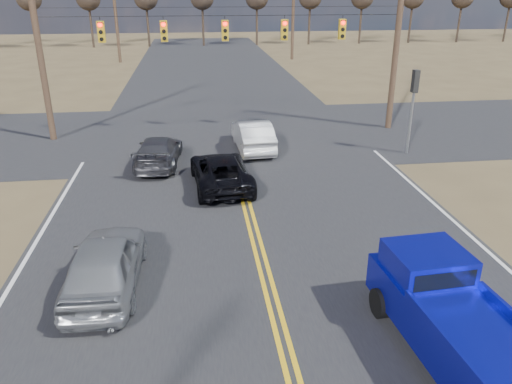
{
  "coord_description": "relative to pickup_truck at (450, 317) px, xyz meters",
  "views": [
    {
      "loc": [
        -1.74,
        -7.98,
        7.41
      ],
      "look_at": [
        0.04,
        6.09,
        1.5
      ],
      "focal_mm": 35.0,
      "sensor_mm": 36.0,
      "label": 1
    }
  ],
  "objects": [
    {
      "name": "dgrey_car_queue",
      "position": [
        -6.81,
        13.15,
        -0.28
      ],
      "size": [
        2.15,
        4.53,
        1.28
      ],
      "primitive_type": "imported",
      "rotation": [
        0.0,
        0.0,
        3.06
      ],
      "color": "#39393F",
      "rests_on": "ground"
    },
    {
      "name": "road_main",
      "position": [
        -3.44,
        9.84,
        -0.92
      ],
      "size": [
        14.0,
        120.0,
        0.02
      ],
      "primitive_type": "cube",
      "color": "#28282B",
      "rests_on": "ground"
    },
    {
      "name": "black_suv",
      "position": [
        -4.24,
        10.28,
        -0.28
      ],
      "size": [
        2.48,
        4.76,
        1.28
      ],
      "primitive_type": "imported",
      "rotation": [
        0.0,
        0.0,
        3.22
      ],
      "color": "black",
      "rests_on": "ground"
    },
    {
      "name": "utility_poles",
      "position": [
        -3.44,
        16.84,
        4.31
      ],
      "size": [
        19.6,
        58.32,
        10.0
      ],
      "color": "#473323",
      "rests_on": "ground"
    },
    {
      "name": "pickup_truck",
      "position": [
        0.0,
        0.0,
        0.0
      ],
      "size": [
        2.28,
        5.14,
        1.89
      ],
      "rotation": [
        0.0,
        0.0,
        0.07
      ],
      "color": "black",
      "rests_on": "ground"
    },
    {
      "name": "signal_gantry",
      "position": [
        -2.94,
        17.63,
        4.15
      ],
      "size": [
        19.6,
        4.83,
        10.0
      ],
      "color": "#473323",
      "rests_on": "ground"
    },
    {
      "name": "treeline",
      "position": [
        -3.44,
        26.8,
        4.79
      ],
      "size": [
        87.0,
        117.8,
        7.4
      ],
      "color": "#33261C",
      "rests_on": "ground"
    },
    {
      "name": "white_car_queue",
      "position": [
        -2.42,
        14.88,
        -0.19
      ],
      "size": [
        1.75,
        4.5,
        1.46
      ],
      "primitive_type": "imported",
      "rotation": [
        0.0,
        0.0,
        3.19
      ],
      "color": "beige",
      "rests_on": "ground"
    },
    {
      "name": "road_cross",
      "position": [
        -3.44,
        17.84,
        -0.92
      ],
      "size": [
        120.0,
        12.0,
        0.02
      ],
      "primitive_type": "cube",
      "color": "#28282B",
      "rests_on": "ground"
    },
    {
      "name": "silver_suv",
      "position": [
        -7.65,
        3.47,
        -0.17
      ],
      "size": [
        1.88,
        4.43,
        1.49
      ],
      "primitive_type": "imported",
      "rotation": [
        0.0,
        0.0,
        3.11
      ],
      "color": "gray",
      "rests_on": "ground"
    },
    {
      "name": "ground",
      "position": [
        -3.44,
        -0.16,
        -0.92
      ],
      "size": [
        160.0,
        160.0,
        0.0
      ],
      "primitive_type": "plane",
      "color": "brown",
      "rests_on": "ground"
    }
  ]
}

